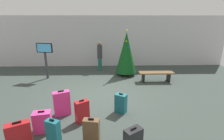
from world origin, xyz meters
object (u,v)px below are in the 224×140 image
at_px(waiting_bench, 156,74).
at_px(holiday_tree, 126,53).
at_px(suitcase_3, 92,131).
at_px(suitcase_6, 54,135).
at_px(traveller_0, 100,55).
at_px(suitcase_1, 62,103).
at_px(flight_info_kiosk, 45,54).
at_px(suitcase_7, 19,137).
at_px(suitcase_2, 121,103).
at_px(suitcase_0, 43,122).
at_px(suitcase_4, 82,111).

bearing_deg(waiting_bench, holiday_tree, 142.69).
relative_size(suitcase_3, suitcase_6, 0.89).
bearing_deg(traveller_0, suitcase_1, -101.64).
xyz_separation_m(flight_info_kiosk, traveller_0, (2.67, 1.34, -0.35)).
distance_m(flight_info_kiosk, suitcase_3, 5.66).
xyz_separation_m(waiting_bench, suitcase_7, (-4.40, -4.45, -0.00)).
xyz_separation_m(traveller_0, suitcase_2, (0.86, -4.80, -0.60)).
bearing_deg(waiting_bench, suitcase_7, -134.73).
height_order(holiday_tree, suitcase_1, holiday_tree).
relative_size(flight_info_kiosk, suitcase_6, 2.34).
distance_m(traveller_0, suitcase_6, 6.44).
height_order(holiday_tree, suitcase_0, holiday_tree).
xyz_separation_m(waiting_bench, suitcase_3, (-2.78, -4.25, -0.04)).
bearing_deg(suitcase_0, waiting_bench, 42.13).
distance_m(waiting_bench, suitcase_6, 5.71).
distance_m(suitcase_0, suitcase_4, 1.10).
xyz_separation_m(holiday_tree, waiting_bench, (1.37, -1.04, -0.89)).
height_order(suitcase_0, suitcase_2, suitcase_2).
bearing_deg(suitcase_3, traveller_0, 90.34).
bearing_deg(suitcase_4, suitcase_3, -69.13).
xyz_separation_m(suitcase_0, suitcase_7, (-0.26, -0.70, 0.07)).
xyz_separation_m(holiday_tree, traveller_0, (-1.45, 0.93, -0.34)).
bearing_deg(traveller_0, suitcase_3, -89.66).
height_order(traveller_0, suitcase_4, traveller_0).
bearing_deg(suitcase_2, suitcase_4, -157.94).
distance_m(holiday_tree, waiting_bench, 1.93).
relative_size(flight_info_kiosk, traveller_0, 1.07).
xyz_separation_m(traveller_0, suitcase_7, (-1.58, -6.42, -0.55)).
xyz_separation_m(waiting_bench, traveller_0, (-2.82, 1.98, 0.55)).
xyz_separation_m(suitcase_2, suitcase_7, (-2.45, -1.63, 0.05)).
xyz_separation_m(suitcase_4, suitcase_6, (-0.50, -1.09, 0.04)).
bearing_deg(holiday_tree, suitcase_4, -112.25).
bearing_deg(suitcase_7, holiday_tree, 61.04).
distance_m(waiting_bench, suitcase_7, 6.26).
relative_size(suitcase_2, suitcase_7, 0.87).
bearing_deg(flight_info_kiosk, suitcase_4, -59.17).
xyz_separation_m(suitcase_1, suitcase_7, (-0.58, -1.53, -0.03)).
relative_size(holiday_tree, suitcase_1, 2.94).
bearing_deg(flight_info_kiosk, suitcase_0, -72.88).
bearing_deg(suitcase_6, suitcase_0, 127.60).
height_order(holiday_tree, suitcase_7, holiday_tree).
bearing_deg(suitcase_7, waiting_bench, 45.27).
height_order(holiday_tree, suitcase_2, holiday_tree).
distance_m(traveller_0, suitcase_4, 5.32).
xyz_separation_m(flight_info_kiosk, suitcase_6, (1.85, -5.03, -0.89)).
height_order(flight_info_kiosk, suitcase_7, flight_info_kiosk).
xyz_separation_m(waiting_bench, suitcase_6, (-3.65, -4.39, 0.01)).
relative_size(suitcase_0, suitcase_4, 0.89).
bearing_deg(suitcase_2, flight_info_kiosk, 135.66).
xyz_separation_m(waiting_bench, suitcase_4, (-3.14, -3.30, -0.04)).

